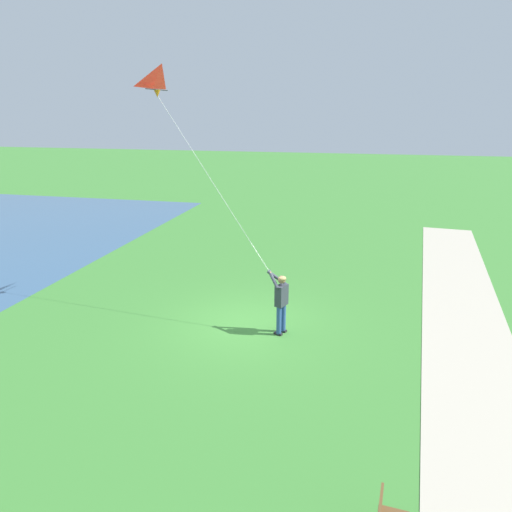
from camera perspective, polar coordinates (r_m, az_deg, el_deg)
ground_plane at (r=14.27m, az=-1.02°, el=-8.18°), size 120.00×120.00×0.00m
walkway_path at (r=12.45m, az=24.83°, el=-13.90°), size 5.46×32.08×0.02m
person_kite_flyer at (r=13.35m, az=2.98°, el=-5.14°), size 0.63×0.49×1.83m
flying_kite at (r=14.99m, az=-11.11°, el=19.80°), size 3.84×2.15×5.59m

